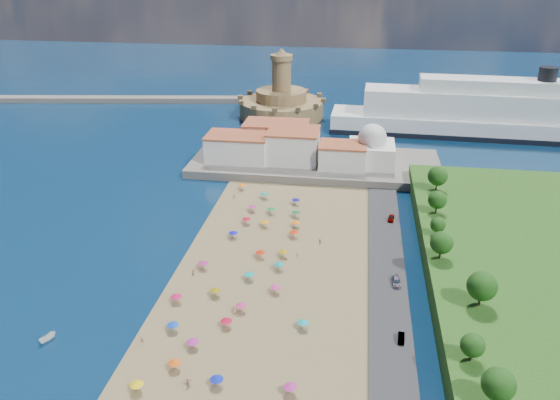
# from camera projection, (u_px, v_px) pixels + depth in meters

# --- Properties ---
(ground) EXTENTS (700.00, 700.00, 0.00)m
(ground) POSITION_uv_depth(u_px,v_px,m) (250.00, 269.00, 136.80)
(ground) COLOR #071938
(ground) RESTS_ON ground
(terrace) EXTENTS (90.00, 36.00, 3.00)m
(terrace) POSITION_uv_depth(u_px,v_px,m) (315.00, 164.00, 200.55)
(terrace) COLOR #59544C
(terrace) RESTS_ON ground
(jetty) EXTENTS (18.00, 70.00, 2.40)m
(jetty) POSITION_uv_depth(u_px,v_px,m) (271.00, 133.00, 235.10)
(jetty) COLOR #59544C
(jetty) RESTS_ON ground
(breakwater) EXTENTS (199.03, 34.77, 2.60)m
(breakwater) POSITION_uv_depth(u_px,v_px,m) (103.00, 99.00, 288.61)
(breakwater) COLOR #59544C
(breakwater) RESTS_ON ground
(waterfront_buildings) EXTENTS (57.00, 29.00, 11.00)m
(waterfront_buildings) POSITION_uv_depth(u_px,v_px,m) (280.00, 145.00, 200.22)
(waterfront_buildings) COLOR silver
(waterfront_buildings) RESTS_ON terrace
(domed_building) EXTENTS (16.00, 16.00, 15.00)m
(domed_building) POSITION_uv_depth(u_px,v_px,m) (372.00, 149.00, 192.98)
(domed_building) COLOR silver
(domed_building) RESTS_ON terrace
(fortress) EXTENTS (40.00, 40.00, 32.40)m
(fortress) POSITION_uv_depth(u_px,v_px,m) (281.00, 103.00, 259.83)
(fortress) COLOR #9B814D
(fortress) RESTS_ON ground
(cruise_ship) EXTENTS (138.42, 25.06, 30.10)m
(cruise_ship) POSITION_uv_depth(u_px,v_px,m) (494.00, 116.00, 231.67)
(cruise_ship) COLOR black
(cruise_ship) RESTS_ON ground
(beach_parasols) EXTENTS (31.71, 117.96, 2.20)m
(beach_parasols) POSITION_uv_depth(u_px,v_px,m) (240.00, 289.00, 124.79)
(beach_parasols) COLOR gray
(beach_parasols) RESTS_ON beach
(beachgoers) EXTENTS (34.43, 97.83, 1.85)m
(beachgoers) POSITION_uv_depth(u_px,v_px,m) (222.00, 298.00, 123.48)
(beachgoers) COLOR tan
(beachgoers) RESTS_ON beach
(moored_boats) EXTENTS (12.57, 25.96, 1.49)m
(moored_boats) POSITION_uv_depth(u_px,v_px,m) (40.00, 379.00, 100.57)
(moored_boats) COLOR white
(moored_boats) RESTS_ON ground
(parked_cars) EXTENTS (2.30, 58.97, 1.43)m
(parked_cars) POSITION_uv_depth(u_px,v_px,m) (395.00, 265.00, 135.75)
(parked_cars) COLOR gray
(parked_cars) RESTS_ON promenade
(hillside_trees) EXTENTS (11.55, 105.63, 7.86)m
(hillside_trees) POSITION_uv_depth(u_px,v_px,m) (459.00, 260.00, 120.97)
(hillside_trees) COLOR #382314
(hillside_trees) RESTS_ON hillside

